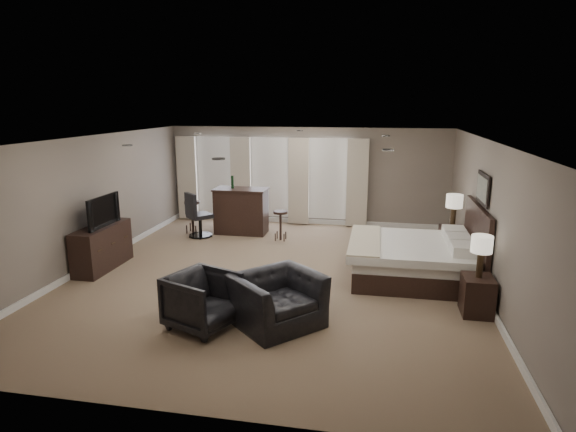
% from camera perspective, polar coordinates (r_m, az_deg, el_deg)
% --- Properties ---
extents(room, '(7.60, 8.60, 2.64)m').
position_cam_1_polar(room, '(8.88, -1.75, 0.73)').
color(room, '#7A654E').
rests_on(room, ground).
extents(window_bay, '(5.25, 0.20, 2.30)m').
position_cam_1_polar(window_bay, '(13.05, -2.16, 4.34)').
color(window_bay, silver).
rests_on(window_bay, room).
extents(bed, '(2.25, 2.15, 1.43)m').
position_cam_1_polar(bed, '(9.25, 14.68, -2.92)').
color(bed, silver).
rests_on(bed, ground).
extents(nightstand_near, '(0.46, 0.56, 0.61)m').
position_cam_1_polar(nightstand_near, '(8.14, 21.49, -8.75)').
color(nightstand_near, black).
rests_on(nightstand_near, ground).
extents(nightstand_far, '(0.49, 0.60, 0.66)m').
position_cam_1_polar(nightstand_far, '(10.84, 18.77, -2.96)').
color(nightstand_far, black).
rests_on(nightstand_far, ground).
extents(lamp_near, '(0.32, 0.32, 0.66)m').
position_cam_1_polar(lamp_near, '(7.93, 21.87, -4.49)').
color(lamp_near, beige).
rests_on(lamp_near, nightstand_near).
extents(lamp_far, '(0.34, 0.34, 0.71)m').
position_cam_1_polar(lamp_far, '(10.68, 19.04, 0.56)').
color(lamp_far, beige).
rests_on(lamp_far, nightstand_far).
extents(wall_art, '(0.04, 0.96, 0.56)m').
position_cam_1_polar(wall_art, '(9.18, 22.05, 3.04)').
color(wall_art, slate).
rests_on(wall_art, room).
extents(dresser, '(0.48, 1.49, 0.87)m').
position_cam_1_polar(dresser, '(10.25, -21.15, -3.47)').
color(dresser, black).
rests_on(dresser, ground).
extents(tv, '(0.61, 1.06, 0.14)m').
position_cam_1_polar(tv, '(10.12, -21.39, -0.74)').
color(tv, black).
rests_on(tv, dresser).
extents(armchair_near, '(1.40, 1.41, 1.05)m').
position_cam_1_polar(armchair_near, '(7.15, -1.27, -8.95)').
color(armchair_near, black).
rests_on(armchair_near, ground).
extents(armchair_far, '(1.10, 1.13, 0.91)m').
position_cam_1_polar(armchair_far, '(7.22, -10.10, -9.56)').
color(armchair_far, black).
rests_on(armchair_far, ground).
extents(bar_counter, '(1.32, 0.69, 1.15)m').
position_cam_1_polar(bar_counter, '(12.16, -5.56, 0.62)').
color(bar_counter, black).
rests_on(bar_counter, ground).
extents(bar_stool_left, '(0.46, 0.46, 0.82)m').
position_cam_1_polar(bar_stool_left, '(12.42, -11.25, -0.11)').
color(bar_stool_left, black).
rests_on(bar_stool_left, ground).
extents(bar_stool_right, '(0.37, 0.37, 0.72)m').
position_cam_1_polar(bar_stool_right, '(11.52, -0.89, -1.15)').
color(bar_stool_right, black).
rests_on(bar_stool_right, ground).
extents(desk_chair, '(0.80, 0.80, 1.12)m').
position_cam_1_polar(desk_chair, '(11.97, -10.41, 0.17)').
color(desk_chair, black).
rests_on(desk_chair, ground).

